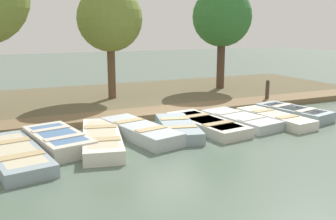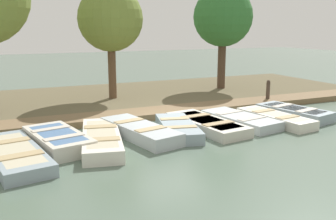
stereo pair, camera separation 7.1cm
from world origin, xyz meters
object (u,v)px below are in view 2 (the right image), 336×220
(rowboat_0, at_px, (15,154))
(rowboat_5, at_px, (206,124))
(rowboat_3, at_px, (140,131))
(park_tree_center, at_px, (223,18))
(rowboat_7, at_px, (275,118))
(mooring_post_far, at_px, (268,92))
(rowboat_1, at_px, (58,140))
(rowboat_2, at_px, (101,138))
(park_tree_left, at_px, (110,19))
(rowboat_4, at_px, (178,128))
(rowboat_8, at_px, (294,112))
(rowboat_6, at_px, (240,120))

(rowboat_0, distance_m, rowboat_5, 6.08)
(rowboat_3, relative_size, park_tree_center, 0.63)
(rowboat_7, bearing_deg, mooring_post_far, 139.19)
(rowboat_0, height_order, rowboat_7, rowboat_7)
(rowboat_1, distance_m, rowboat_2, 1.23)
(rowboat_5, distance_m, park_tree_left, 7.00)
(rowboat_4, bearing_deg, park_tree_left, -161.85)
(park_tree_left, bearing_deg, rowboat_7, 34.55)
(rowboat_8, bearing_deg, rowboat_1, -102.54)
(rowboat_8, height_order, park_tree_left, park_tree_left)
(rowboat_4, height_order, rowboat_6, rowboat_4)
(rowboat_7, relative_size, park_tree_center, 0.57)
(rowboat_6, bearing_deg, rowboat_7, 65.29)
(rowboat_5, xyz_separation_m, park_tree_center, (-6.23, 4.51, 3.68))
(rowboat_4, bearing_deg, rowboat_8, 105.55)
(rowboat_1, bearing_deg, rowboat_6, 78.20)
(rowboat_3, xyz_separation_m, park_tree_left, (-5.80, 0.83, 3.50))
(rowboat_7, distance_m, park_tree_left, 8.24)
(rowboat_1, bearing_deg, mooring_post_far, 92.91)
(rowboat_5, bearing_deg, rowboat_7, 76.58)
(rowboat_4, relative_size, park_tree_center, 0.55)
(rowboat_2, distance_m, rowboat_6, 5.09)
(rowboat_2, relative_size, park_tree_center, 0.69)
(rowboat_0, relative_size, park_tree_center, 0.69)
(rowboat_5, bearing_deg, rowboat_3, -98.37)
(rowboat_0, bearing_deg, rowboat_7, 82.57)
(rowboat_0, distance_m, rowboat_3, 3.72)
(rowboat_0, xyz_separation_m, rowboat_6, (-0.62, 7.46, 0.00))
(park_tree_left, bearing_deg, rowboat_0, -35.09)
(rowboat_3, distance_m, rowboat_8, 6.26)
(rowboat_1, distance_m, park_tree_center, 11.79)
(rowboat_6, relative_size, park_tree_left, 0.60)
(rowboat_5, height_order, rowboat_8, rowboat_8)
(rowboat_5, bearing_deg, rowboat_4, -93.17)
(rowboat_3, bearing_deg, rowboat_1, -102.98)
(rowboat_8, xyz_separation_m, park_tree_center, (-6.16, 0.63, 3.66))
(rowboat_3, relative_size, park_tree_left, 0.66)
(rowboat_1, distance_m, rowboat_4, 3.76)
(rowboat_0, xyz_separation_m, rowboat_8, (-0.62, 9.93, 0.03))
(rowboat_1, xyz_separation_m, mooring_post_far, (-2.46, 9.49, 0.33))
(park_tree_left, bearing_deg, rowboat_3, -8.13)
(rowboat_1, xyz_separation_m, rowboat_7, (0.36, 7.54, -0.05))
(rowboat_1, distance_m, mooring_post_far, 9.81)
(rowboat_0, xyz_separation_m, rowboat_7, (-0.27, 8.72, 0.01))
(mooring_post_far, height_order, park_tree_center, park_tree_center)
(mooring_post_far, bearing_deg, rowboat_5, -61.27)
(rowboat_1, xyz_separation_m, rowboat_2, (0.32, 1.19, -0.03))
(rowboat_4, height_order, park_tree_center, park_tree_center)
(rowboat_4, relative_size, rowboat_8, 1.02)
(rowboat_5, bearing_deg, rowboat_8, 83.70)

